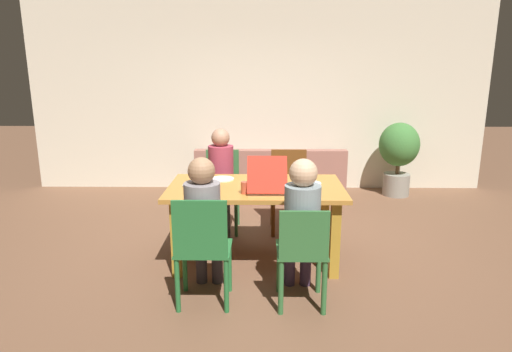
{
  "coord_description": "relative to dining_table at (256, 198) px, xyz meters",
  "views": [
    {
      "loc": [
        0.06,
        -4.17,
        1.92
      ],
      "look_at": [
        0.0,
        0.1,
        0.85
      ],
      "focal_mm": 31.41,
      "sensor_mm": 36.0,
      "label": 1
    }
  ],
  "objects": [
    {
      "name": "person_1",
      "position": [
        0.38,
        -0.75,
        0.06
      ],
      "size": [
        0.29,
        0.51,
        1.22
      ],
      "color": "#432E4B",
      "rests_on": "ground"
    },
    {
      "name": "drinking_glass_1",
      "position": [
        -0.1,
        -0.27,
        0.17
      ],
      "size": [
        0.06,
        0.06,
        0.11
      ],
      "primitive_type": "cylinder",
      "color": "#BB4C33",
      "rests_on": "dining_table"
    },
    {
      "name": "dining_table",
      "position": [
        0.0,
        0.0,
        0.0
      ],
      "size": [
        1.69,
        0.95,
        0.78
      ],
      "color": "#BA7D33",
      "rests_on": "ground"
    },
    {
      "name": "drinking_glass_0",
      "position": [
        -0.51,
        0.35,
        0.17
      ],
      "size": [
        0.08,
        0.08,
        0.1
      ],
      "primitive_type": "cylinder",
      "color": "silver",
      "rests_on": "dining_table"
    },
    {
      "name": "plate_1",
      "position": [
        -0.35,
        0.25,
        0.12
      ],
      "size": [
        0.24,
        0.24,
        0.01
      ],
      "color": "white",
      "rests_on": "dining_table"
    },
    {
      "name": "chair_0",
      "position": [
        -0.41,
        -0.89,
        -0.14
      ],
      "size": [
        0.44,
        0.4,
        0.93
      ],
      "color": "#256B33",
      "rests_on": "ground"
    },
    {
      "name": "ground_plane",
      "position": [
        0.0,
        0.0,
        -0.66
      ],
      "size": [
        20.0,
        20.0,
        0.0
      ],
      "primitive_type": "plane",
      "color": "brown"
    },
    {
      "name": "couch",
      "position": [
        0.18,
        2.18,
        -0.38
      ],
      "size": [
        2.09,
        0.88,
        0.78
      ],
      "color": "#9A6456",
      "rests_on": "ground"
    },
    {
      "name": "chair_1",
      "position": [
        0.38,
        -0.89,
        -0.18
      ],
      "size": [
        0.4,
        0.42,
        0.86
      ],
      "color": "#306935",
      "rests_on": "ground"
    },
    {
      "name": "pizza_box_0",
      "position": [
        0.11,
        -0.02,
        0.17
      ],
      "size": [
        0.36,
        0.57,
        0.33
      ],
      "color": "red",
      "rests_on": "dining_table"
    },
    {
      "name": "chair_3",
      "position": [
        0.38,
        0.93,
        -0.15
      ],
      "size": [
        0.44,
        0.45,
        0.94
      ],
      "color": "brown",
      "rests_on": "ground"
    },
    {
      "name": "person_0",
      "position": [
        -0.41,
        -0.73,
        0.06
      ],
      "size": [
        0.29,
        0.53,
        1.22
      ],
      "color": "#392F38",
      "rests_on": "ground"
    },
    {
      "name": "chair_2",
      "position": [
        -0.41,
        0.93,
        -0.14
      ],
      "size": [
        0.41,
        0.45,
        0.94
      ],
      "color": "#346A38",
      "rests_on": "ground"
    },
    {
      "name": "plate_2",
      "position": [
        -0.6,
        -0.01,
        0.13
      ],
      "size": [
        0.21,
        0.21,
        0.03
      ],
      "color": "white",
      "rests_on": "dining_table"
    },
    {
      "name": "potted_plant",
      "position": [
        2.08,
        2.35,
        0.0
      ],
      "size": [
        0.58,
        0.58,
        1.09
      ],
      "color": "gray",
      "rests_on": "ground"
    },
    {
      "name": "person_2",
      "position": [
        -0.41,
        0.77,
        0.05
      ],
      "size": [
        0.29,
        0.52,
        1.22
      ],
      "color": "#393D45",
      "rests_on": "ground"
    },
    {
      "name": "plate_0",
      "position": [
        0.53,
        0.08,
        0.13
      ],
      "size": [
        0.22,
        0.22,
        0.03
      ],
      "color": "white",
      "rests_on": "dining_table"
    },
    {
      "name": "back_wall",
      "position": [
        0.0,
        2.81,
        0.82
      ],
      "size": [
        6.99,
        0.12,
        2.96
      ],
      "primitive_type": "cube",
      "color": "beige",
      "rests_on": "ground"
    }
  ]
}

